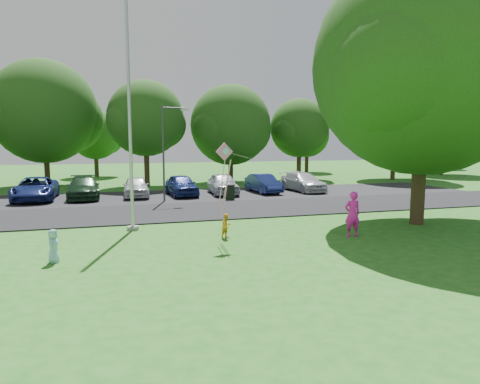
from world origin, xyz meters
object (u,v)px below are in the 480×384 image
object	(u,v)px
street_lamp	(167,144)
woman	(352,214)
trash_can	(230,192)
child_blue	(53,246)
kite	(227,163)
big_tree	(424,70)
child_yellow	(227,226)
flagpole	(130,132)

from	to	relation	value
street_lamp	woman	world-z (taller)	street_lamp
trash_can	child_blue	distance (m)	15.05
street_lamp	kite	bearing A→B (deg)	-91.14
kite	big_tree	bearing A→B (deg)	-3.05
child_yellow	child_blue	size ratio (longest dim) A/B	0.91
trash_can	big_tree	world-z (taller)	big_tree
trash_can	child_blue	world-z (taller)	child_blue
big_tree	kite	xyz separation A→B (m)	(-9.16, -0.86, -3.91)
woman	kite	distance (m)	5.45
flagpole	child_yellow	xyz separation A→B (m)	(3.47, -2.59, -3.68)
trash_can	child_blue	xyz separation A→B (m)	(-8.97, -12.08, 0.03)
flagpole	kite	size ratio (longest dim) A/B	1.84
child_yellow	kite	xyz separation A→B (m)	(-0.15, -0.64, 2.49)
street_lamp	woman	bearing A→B (deg)	-68.98
child_yellow	kite	distance (m)	2.57
flagpole	child_yellow	distance (m)	5.68
flagpole	woman	xyz separation A→B (m)	(8.33, -3.75, -3.26)
trash_can	big_tree	xyz separation A→B (m)	(6.10, -10.06, 6.38)
woman	big_tree	bearing A→B (deg)	-158.74
child_blue	kite	xyz separation A→B (m)	(5.91, 1.15, 2.44)
flagpole	woman	size ratio (longest dim) A/B	5.53
child_blue	big_tree	bearing A→B (deg)	-76.32
trash_can	big_tree	size ratio (longest dim) A/B	0.08
big_tree	woman	bearing A→B (deg)	-161.60
trash_can	child_yellow	xyz separation A→B (m)	(-2.91, -10.28, -0.02)
flagpole	big_tree	xyz separation A→B (m)	(12.48, -2.37, 2.72)
big_tree	child_yellow	bearing A→B (deg)	-178.61
woman	child_blue	size ratio (longest dim) A/B	1.70
flagpole	big_tree	size ratio (longest dim) A/B	0.83
child_blue	kite	bearing A→B (deg)	-72.87
big_tree	woman	xyz separation A→B (m)	(-4.15, -1.38, -5.98)
kite	woman	bearing A→B (deg)	-14.35
big_tree	child_blue	world-z (taller)	big_tree
kite	child_blue	bearing A→B (deg)	-177.35
street_lamp	kite	size ratio (longest dim) A/B	1.09
child_yellow	kite	size ratio (longest dim) A/B	0.18
kite	trash_can	bearing A→B (deg)	65.94
street_lamp	woman	xyz separation A→B (m)	(5.86, -11.77, -2.66)
street_lamp	child_blue	xyz separation A→B (m)	(-5.06, -12.40, -3.03)
child_blue	child_yellow	bearing A→B (deg)	-67.43
trash_can	child_blue	size ratio (longest dim) A/B	0.93
trash_can	child_yellow	world-z (taller)	trash_can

